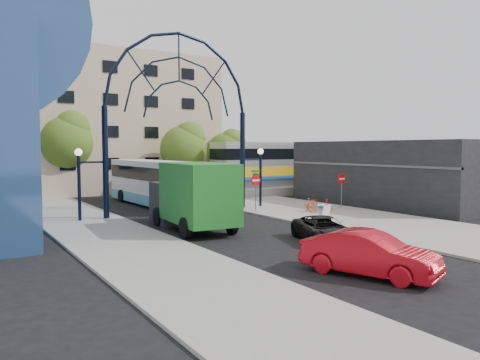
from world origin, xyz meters
TOP-DOWN VIEW (x-y plane):
  - ground at (0.00, 0.00)m, footprint 120.00×120.00m
  - sidewalk_east at (8.00, 4.00)m, footprint 8.00×56.00m
  - plaza_west at (-6.50, 6.00)m, footprint 5.00×50.00m
  - gateway_arch at (0.00, 14.00)m, footprint 13.64×0.44m
  - stop_sign at (4.80, 12.00)m, footprint 0.80×0.07m
  - do_not_enter_sign at (11.00, 10.00)m, footprint 0.76×0.07m
  - street_name_sign at (5.20, 12.60)m, footprint 0.70×0.70m
  - sandwich_board at (5.60, 5.98)m, footprint 0.55×0.61m
  - commercial_block_east at (16.00, 10.00)m, footprint 6.00×16.00m
  - apartment_block at (2.00, 34.97)m, footprint 20.00×12.10m
  - train_platform at (20.00, 22.00)m, footprint 32.00×5.00m
  - train_car at (20.00, 22.00)m, footprint 25.10×3.05m
  - tree_north_a at (6.12, 25.93)m, footprint 4.48×4.48m
  - tree_north_b at (-3.88, 29.93)m, footprint 5.12×5.12m
  - tree_north_c at (12.12, 27.93)m, footprint 4.16×4.16m
  - city_bus at (0.37, 19.14)m, footprint 3.26×12.73m
  - green_truck at (-2.06, 8.11)m, footprint 3.27×7.43m
  - black_suv at (1.68, 1.74)m, footprint 3.33×4.74m
  - red_sedan at (-1.04, -3.53)m, footprint 3.19×4.99m
  - bike_near_a at (7.97, 8.96)m, footprint 1.47×1.84m
  - bike_near_b at (7.55, 9.38)m, footprint 0.50×1.53m

SIDE VIEW (x-z plane):
  - ground at x=0.00m, z-range 0.00..0.00m
  - sidewalk_east at x=8.00m, z-range 0.00..0.12m
  - plaza_west at x=-6.50m, z-range 0.00..0.12m
  - train_platform at x=20.00m, z-range 0.00..0.80m
  - bike_near_b at x=7.55m, z-range 0.12..1.03m
  - bike_near_a at x=7.97m, z-range 0.12..1.05m
  - black_suv at x=1.68m, z-range 0.00..1.20m
  - sandwich_board at x=5.60m, z-range 0.25..1.24m
  - red_sedan at x=-1.04m, z-range 0.00..1.55m
  - city_bus at x=0.37m, z-range 0.08..3.55m
  - green_truck at x=-2.06m, z-range 0.00..3.65m
  - do_not_enter_sign at x=11.00m, z-range 0.74..3.22m
  - stop_sign at x=4.80m, z-range 0.74..3.24m
  - street_name_sign at x=5.20m, z-range 0.73..3.53m
  - commercial_block_east at x=16.00m, z-range 0.00..5.00m
  - train_car at x=20.00m, z-range 0.80..5.00m
  - tree_north_c at x=12.12m, z-range 1.03..7.53m
  - tree_north_a at x=6.12m, z-range 1.11..8.11m
  - tree_north_b at x=-3.88m, z-range 1.27..9.27m
  - apartment_block at x=2.00m, z-range 0.00..14.00m
  - gateway_arch at x=0.00m, z-range 2.51..14.61m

